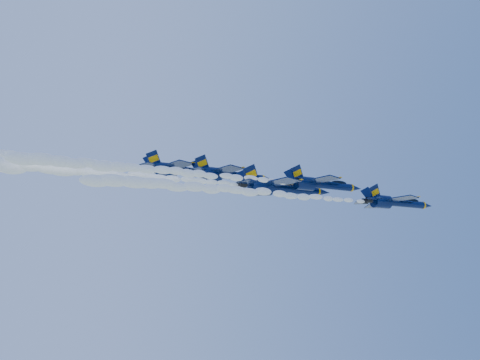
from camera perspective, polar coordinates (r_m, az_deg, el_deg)
name	(u,v)px	position (r m, az deg, el deg)	size (l,w,h in m)	color
jet_lead	(395,202)	(87.88, 18.35, -2.61)	(15.13, 12.41, 5.62)	#06123A
smoke_trail_jet_lead	(242,191)	(72.26, 0.25, -1.34)	(46.21, 1.93, 1.74)	white
jet_second	(320,184)	(90.95, 9.72, -0.52)	(16.88, 13.84, 6.27)	#06123A
smoke_trail_jet_second	(165,171)	(79.30, -9.19, 1.11)	(46.21, 2.15, 1.94)	white
jet_third	(280,188)	(90.44, 4.85, -0.93)	(20.07, 16.46, 7.46)	#06123A
smoke_trail_jet_third	(111,174)	(81.16, -15.46, 0.69)	(46.21, 2.56, 2.30)	white
jet_fourth	(228,175)	(96.77, -1.46, 0.62)	(18.54, 15.21, 6.89)	#06123A
smoke_trail_jet_fourth	(69,161)	(90.68, -20.09, 2.18)	(46.21, 2.36, 2.13)	white
jet_fifth	(181,171)	(101.81, -7.20, 1.15)	(19.49, 15.99, 7.24)	#06123A
smoke_trail_jet_fifth	(21,157)	(98.61, -25.10, 2.60)	(46.21, 2.48, 2.24)	white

